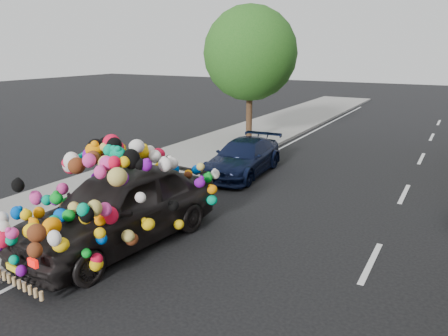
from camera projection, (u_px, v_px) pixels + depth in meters
name	position (u px, v px, depth m)	size (l,w,h in m)	color
ground	(219.00, 229.00, 10.62)	(100.00, 100.00, 0.00)	black
sidewalk	(90.00, 198.00, 12.62)	(4.00, 60.00, 0.12)	gray
kerb	(143.00, 210.00, 11.71)	(0.15, 60.00, 0.13)	gray
lane_markings	(371.00, 262.00, 8.94)	(6.00, 50.00, 0.01)	silver
tree_near_sidewalk	(250.00, 53.00, 19.34)	(4.20, 4.20, 6.13)	#332114
plush_art_car	(119.00, 191.00, 9.54)	(2.93, 5.44, 2.36)	black
navy_sedan	(243.00, 157.00, 15.11)	(1.67, 4.11, 1.19)	black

